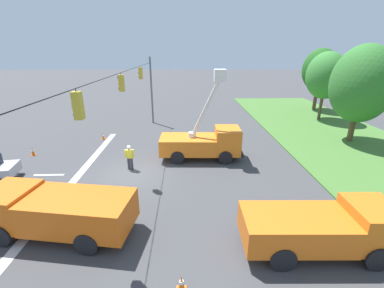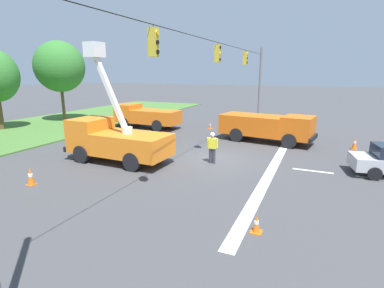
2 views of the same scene
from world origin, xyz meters
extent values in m
plane|color=#424244|center=(0.00, 0.00, 0.00)|extent=(200.00, 200.00, 0.00)
cube|color=silver|center=(0.00, -3.45, 0.00)|extent=(17.60, 0.50, 0.01)
cube|color=silver|center=(0.00, -5.45, 0.00)|extent=(0.20, 2.00, 0.01)
cube|color=silver|center=(0.00, -8.45, 0.00)|extent=(0.20, 2.00, 0.01)
cylinder|color=slate|center=(-13.00, 0.00, 3.60)|extent=(0.20, 0.20, 7.20)
cylinder|color=black|center=(0.00, 0.00, 6.60)|extent=(26.00, 0.03, 0.03)
cylinder|color=black|center=(-6.61, 0.00, 6.55)|extent=(0.02, 0.02, 0.10)
cube|color=gold|center=(-6.61, 0.00, 6.02)|extent=(0.32, 0.28, 0.96)
cylinder|color=yellow|center=(-6.61, -0.16, 6.34)|extent=(0.16, 0.05, 0.16)
cylinder|color=black|center=(-6.61, -0.16, 6.02)|extent=(0.16, 0.05, 0.16)
cylinder|color=black|center=(-6.61, -0.16, 5.70)|extent=(0.16, 0.05, 0.16)
cylinder|color=black|center=(0.31, 0.00, 6.55)|extent=(0.02, 0.02, 0.10)
cube|color=gold|center=(0.31, 0.00, 6.02)|extent=(0.32, 0.28, 0.96)
cylinder|color=black|center=(0.31, -0.16, 6.34)|extent=(0.16, 0.05, 0.16)
cylinder|color=yellow|center=(0.31, -0.16, 6.02)|extent=(0.16, 0.05, 0.16)
cylinder|color=black|center=(0.31, -0.16, 5.70)|extent=(0.16, 0.05, 0.16)
cylinder|color=black|center=(6.77, 0.00, 6.55)|extent=(0.02, 0.02, 0.10)
cube|color=gold|center=(6.77, 0.00, 6.02)|extent=(0.32, 0.28, 0.96)
cylinder|color=yellow|center=(6.77, -0.16, 6.34)|extent=(0.16, 0.05, 0.16)
cylinder|color=black|center=(6.77, -0.16, 6.02)|extent=(0.16, 0.05, 0.16)
cylinder|color=black|center=(6.77, -0.16, 5.70)|extent=(0.16, 0.05, 0.16)
cylinder|color=brown|center=(-19.20, 21.61, 1.67)|extent=(0.46, 0.46, 3.34)
ellipsoid|color=#235B1E|center=(-19.20, 21.61, 5.39)|extent=(4.81, 4.44, 5.50)
cylinder|color=brown|center=(-13.79, 19.61, 1.54)|extent=(0.34, 0.34, 3.08)
ellipsoid|color=#387F33|center=(-13.79, 19.61, 5.14)|extent=(4.84, 4.17, 5.23)
cylinder|color=brown|center=(-6.04, 18.59, 1.41)|extent=(0.48, 0.48, 2.81)
ellipsoid|color=#33752D|center=(-6.04, 18.59, 5.13)|extent=(5.45, 4.84, 6.50)
cube|color=orange|center=(-2.63, 3.87, 1.10)|extent=(2.51, 4.24, 1.20)
cube|color=orange|center=(-2.53, 6.84, 1.44)|extent=(2.34, 1.86, 1.88)
cube|color=#1E2838|center=(-2.51, 7.47, 1.77)|extent=(2.02, 0.17, 0.85)
cube|color=black|center=(-2.50, 7.81, 0.65)|extent=(2.38, 0.24, 0.30)
cylinder|color=black|center=(-3.63, 6.64, 0.50)|extent=(0.31, 1.01, 1.00)
cylinder|color=black|center=(-1.45, 6.57, 0.50)|extent=(0.31, 1.01, 1.00)
cylinder|color=black|center=(-3.75, 3.17, 0.50)|extent=(0.31, 1.01, 1.00)
cylinder|color=black|center=(-1.57, 3.09, 0.50)|extent=(0.31, 1.01, 1.00)
cylinder|color=silver|center=(-2.62, 4.17, 1.88)|extent=(0.60, 0.60, 0.36)
cube|color=white|center=(-2.59, 5.14, 3.83)|extent=(0.31, 2.16, 4.34)
cube|color=white|center=(-2.56, 6.10, 6.20)|extent=(0.93, 0.83, 0.80)
cube|color=orange|center=(5.99, -0.97, 1.20)|extent=(3.01, 4.89, 1.40)
cube|color=orange|center=(5.49, -4.21, 1.28)|extent=(2.52, 2.28, 1.55)
cylinder|color=black|center=(6.59, -4.11, 0.50)|extent=(0.43, 1.03, 1.00)
cylinder|color=black|center=(4.46, -3.78, 0.50)|extent=(0.43, 1.03, 1.00)
cylinder|color=black|center=(7.18, -0.33, 0.50)|extent=(0.43, 1.03, 1.00)
cylinder|color=black|center=(5.05, 0.00, 0.50)|extent=(0.43, 1.03, 1.00)
cube|color=orange|center=(7.18, 8.05, 1.09)|extent=(2.32, 4.28, 1.17)
cube|color=orange|center=(7.26, 11.07, 1.30)|extent=(2.17, 1.86, 1.60)
cylinder|color=black|center=(6.23, 10.86, 0.50)|extent=(0.30, 1.01, 1.00)
cylinder|color=black|center=(8.27, 10.81, 0.50)|extent=(0.30, 1.01, 1.00)
cylinder|color=black|center=(6.14, 7.32, 0.50)|extent=(0.30, 1.01, 1.00)
cylinder|color=black|center=(8.18, 7.27, 0.50)|extent=(0.30, 1.01, 1.00)
cylinder|color=black|center=(-0.30, -8.17, 0.32)|extent=(0.31, 0.67, 0.64)
cylinder|color=#383842|center=(-0.75, -0.26, 0.42)|extent=(0.18, 0.18, 0.85)
cylinder|color=#383842|center=(-0.76, -0.06, 0.42)|extent=(0.18, 0.18, 0.85)
cube|color=yellow|center=(-0.75, -0.16, 1.15)|extent=(0.25, 0.40, 0.60)
cube|color=silver|center=(-0.75, -0.16, 1.15)|extent=(0.09, 0.42, 0.62)
cylinder|color=yellow|center=(-0.75, -0.43, 1.18)|extent=(0.11, 0.11, 0.55)
cylinder|color=yellow|center=(-0.76, 0.11, 1.18)|extent=(0.11, 0.11, 0.55)
sphere|color=tan|center=(-0.75, -0.16, 1.58)|extent=(0.22, 0.22, 0.22)
sphere|color=white|center=(-0.75, -0.16, 1.64)|extent=(0.26, 0.26, 0.26)
cube|color=orange|center=(-3.51, -8.37, 0.01)|extent=(0.36, 0.36, 0.03)
cone|color=orange|center=(-3.51, -8.37, 0.34)|extent=(0.25, 0.25, 0.63)
cylinder|color=white|center=(-3.51, -8.37, 0.37)|extent=(0.16, 0.16, 0.11)
cube|color=orange|center=(-7.30, -4.00, 0.01)|extent=(0.36, 0.36, 0.03)
cone|color=orange|center=(-7.30, -4.00, 0.32)|extent=(0.23, 0.23, 0.58)
cylinder|color=white|center=(-7.30, -4.00, 0.35)|extent=(0.14, 0.14, 0.10)
cube|color=orange|center=(-7.20, 6.29, 0.01)|extent=(0.36, 0.36, 0.03)
cone|color=orange|center=(-7.20, 6.29, 0.42)|extent=(0.31, 0.31, 0.78)
cylinder|color=white|center=(-7.20, 6.29, 0.46)|extent=(0.19, 0.19, 0.14)
cone|color=orange|center=(9.00, 3.50, 0.34)|extent=(0.25, 0.25, 0.62)
cylinder|color=white|center=(9.00, 3.50, 0.37)|extent=(0.15, 0.15, 0.11)
camera|label=1|loc=(15.59, 3.68, 7.81)|focal=24.00mm
camera|label=2|loc=(-16.09, -5.55, 5.02)|focal=28.00mm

